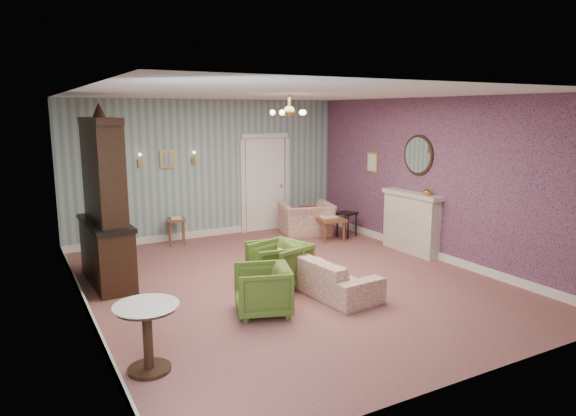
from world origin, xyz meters
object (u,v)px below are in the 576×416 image
olive_chair_a (263,288)px  sofa_chintz (324,267)px  dresser (103,197)px  side_table_black (347,225)px  pedestal_table (148,338)px  wingback_chair (306,214)px  olive_chair_b (281,262)px  olive_chair_c (274,262)px  coffee_table (327,227)px  fireplace (411,222)px

olive_chair_a → sofa_chintz: (1.20, 0.37, 0.01)m
dresser → side_table_black: size_ratio=5.08×
sofa_chintz → pedestal_table: sofa_chintz is taller
wingback_chair → side_table_black: 0.90m
wingback_chair → pedestal_table: wingback_chair is taller
olive_chair_b → olive_chair_c: (-0.07, 0.09, -0.01)m
olive_chair_a → coffee_table: 4.30m
fireplace → dresser: bearing=170.3°
sofa_chintz → dresser: dresser is taller
dresser → pedestal_table: size_ratio=3.72×
olive_chair_a → coffee_table: bearing=153.6°
sofa_chintz → pedestal_table: (-2.91, -1.19, -0.00)m
pedestal_table → olive_chair_b: bearing=34.3°
side_table_black → pedestal_table: (-5.16, -3.78, 0.10)m
coffee_table → fireplace: bearing=-64.9°
olive_chair_a → fireplace: 4.05m
sofa_chintz → dresser: bearing=50.1°
olive_chair_a → pedestal_table: 1.89m
olive_chair_a → olive_chair_c: size_ratio=0.97×
olive_chair_a → sofa_chintz: size_ratio=0.38×
coffee_table → dresser: bearing=-170.5°
olive_chair_a → wingback_chair: 4.50m
olive_chair_a → coffee_table: olive_chair_a is taller
wingback_chair → coffee_table: 0.58m
olive_chair_a → side_table_black: bearing=148.9°
dresser → fireplace: size_ratio=1.94×
olive_chair_a → olive_chair_b: size_ratio=0.95×
olive_chair_a → wingback_chair: bearing=160.0°
wingback_chair → pedestal_table: (-4.49, -4.34, -0.11)m
olive_chair_c → wingback_chair: 3.36m
olive_chair_c → coffee_table: bearing=139.4°
olive_chair_c → olive_chair_b: bearing=45.5°
olive_chair_a → dresser: dresser is taller
pedestal_table → coffee_table: bearing=39.3°
dresser → fireplace: 5.50m
olive_chair_a → wingback_chair: size_ratio=0.67×
olive_chair_c → side_table_black: size_ratio=1.39×
wingback_chair → fireplace: bearing=128.9°
wingback_chair → coffee_table: size_ratio=1.15×
olive_chair_a → coffee_table: size_ratio=0.77×
olive_chair_b → sofa_chintz: (0.48, -0.48, -0.01)m
fireplace → side_table_black: (-0.35, 1.59, -0.31)m
sofa_chintz → side_table_black: (2.25, 2.59, -0.10)m
olive_chair_c → coffee_table: 3.17m
olive_chair_b → pedestal_table: size_ratio=1.04×
olive_chair_b → olive_chair_c: size_ratio=1.02×
fireplace → olive_chair_b: bearing=-170.3°
dresser → sofa_chintz: bearing=-36.9°
fireplace → coffee_table: 1.88m
fireplace → pedestal_table: size_ratio=1.91×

